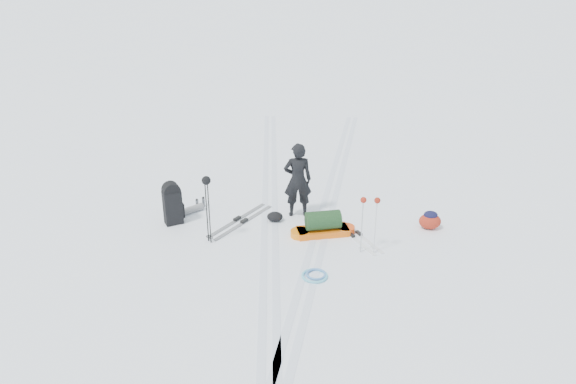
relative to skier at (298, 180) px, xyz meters
name	(u,v)px	position (x,y,z in m)	size (l,w,h in m)	color
ground	(270,232)	(-0.59, -0.89, -0.88)	(200.00, 200.00, 0.00)	white
ski_tracks	(298,215)	(0.02, -0.01, -0.88)	(3.38, 17.97, 0.01)	silver
skier	(298,180)	(0.00, 0.00, 0.00)	(0.64, 0.42, 1.76)	black
pulk_sled	(323,226)	(0.58, -0.94, -0.67)	(1.48, 0.72, 0.55)	#E45E0D
expedition_rucksack	(175,203)	(-2.74, -0.47, -0.42)	(0.81, 1.02, 1.00)	black
ski_poles_black	(207,189)	(-1.82, -1.37, 0.35)	(0.19, 0.19, 1.51)	black
ski_poles_silver	(370,207)	(1.47, -1.68, 0.16)	(0.40, 0.13, 1.24)	#AAADB0
touring_skis_grey	(241,221)	(-1.28, -0.40, -0.86)	(1.31, 1.89, 0.07)	gray
touring_skis_white	(355,235)	(1.28, -0.97, -0.87)	(1.11, 1.75, 0.07)	silver
rope_coil	(315,275)	(0.41, -2.64, -0.85)	(0.57, 0.57, 0.06)	#56B6D2
small_daypack	(430,220)	(2.95, -0.56, -0.68)	(0.53, 0.42, 0.42)	maroon
thermos_pair	(200,203)	(-2.33, 0.28, -0.76)	(0.20, 0.23, 0.27)	slate
stuff_sack	(275,217)	(-0.50, -0.35, -0.77)	(0.44, 0.38, 0.23)	black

